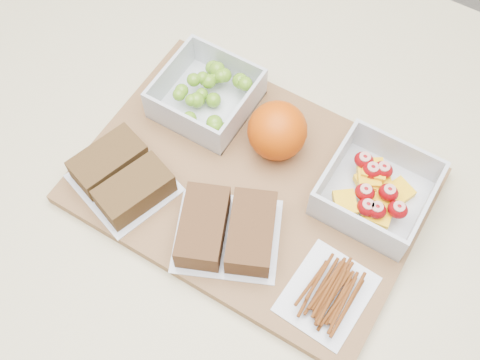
{
  "coord_description": "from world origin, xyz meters",
  "views": [
    {
      "loc": [
        0.2,
        -0.31,
        1.58
      ],
      "look_at": [
        0.01,
        -0.0,
        0.93
      ],
      "focal_mm": 45.0,
      "sensor_mm": 36.0,
      "label": 1
    }
  ],
  "objects_px": {
    "grape_container": "(209,95)",
    "sandwich_bag_left": "(122,176)",
    "pretzel_bag": "(328,291)",
    "sandwich_bag_center": "(227,230)",
    "orange": "(277,131)",
    "cutting_board": "(251,185)",
    "fruit_container": "(376,191)"
  },
  "relations": [
    {
      "from": "grape_container",
      "to": "sandwich_bag_left",
      "type": "bearing_deg",
      "value": -99.44
    },
    {
      "from": "sandwich_bag_left",
      "to": "pretzel_bag",
      "type": "height_order",
      "value": "sandwich_bag_left"
    },
    {
      "from": "sandwich_bag_center",
      "to": "pretzel_bag",
      "type": "relative_size",
      "value": 1.43
    },
    {
      "from": "sandwich_bag_center",
      "to": "pretzel_bag",
      "type": "distance_m",
      "value": 0.14
    },
    {
      "from": "sandwich_bag_center",
      "to": "pretzel_bag",
      "type": "height_order",
      "value": "sandwich_bag_center"
    },
    {
      "from": "orange",
      "to": "sandwich_bag_left",
      "type": "distance_m",
      "value": 0.2
    },
    {
      "from": "sandwich_bag_left",
      "to": "grape_container",
      "type": "bearing_deg",
      "value": 80.56
    },
    {
      "from": "orange",
      "to": "sandwich_bag_center",
      "type": "distance_m",
      "value": 0.14
    },
    {
      "from": "cutting_board",
      "to": "orange",
      "type": "xyz_separation_m",
      "value": [
        -0.0,
        0.06,
        0.05
      ]
    },
    {
      "from": "sandwich_bag_left",
      "to": "fruit_container",
      "type": "bearing_deg",
      "value": 27.17
    },
    {
      "from": "cutting_board",
      "to": "pretzel_bag",
      "type": "relative_size",
      "value": 3.79
    },
    {
      "from": "grape_container",
      "to": "sandwich_bag_center",
      "type": "height_order",
      "value": "grape_container"
    },
    {
      "from": "fruit_container",
      "to": "sandwich_bag_left",
      "type": "distance_m",
      "value": 0.31
    },
    {
      "from": "cutting_board",
      "to": "fruit_container",
      "type": "distance_m",
      "value": 0.15
    },
    {
      "from": "grape_container",
      "to": "sandwich_bag_center",
      "type": "xyz_separation_m",
      "value": [
        0.12,
        -0.15,
        -0.0
      ]
    },
    {
      "from": "grape_container",
      "to": "pretzel_bag",
      "type": "bearing_deg",
      "value": -30.95
    },
    {
      "from": "cutting_board",
      "to": "orange",
      "type": "height_order",
      "value": "orange"
    },
    {
      "from": "sandwich_bag_center",
      "to": "grape_container",
      "type": "bearing_deg",
      "value": 128.87
    },
    {
      "from": "sandwich_bag_center",
      "to": "fruit_container",
      "type": "bearing_deg",
      "value": 46.89
    },
    {
      "from": "grape_container",
      "to": "pretzel_bag",
      "type": "xyz_separation_m",
      "value": [
        0.26,
        -0.16,
        -0.01
      ]
    },
    {
      "from": "orange",
      "to": "sandwich_bag_left",
      "type": "bearing_deg",
      "value": -133.13
    },
    {
      "from": "orange",
      "to": "sandwich_bag_center",
      "type": "xyz_separation_m",
      "value": [
        0.01,
        -0.14,
        -0.02
      ]
    },
    {
      "from": "pretzel_bag",
      "to": "orange",
      "type": "bearing_deg",
      "value": 136.06
    },
    {
      "from": "cutting_board",
      "to": "sandwich_bag_center",
      "type": "xyz_separation_m",
      "value": [
        0.01,
        -0.08,
        0.03
      ]
    },
    {
      "from": "fruit_container",
      "to": "pretzel_bag",
      "type": "relative_size",
      "value": 1.12
    },
    {
      "from": "cutting_board",
      "to": "grape_container",
      "type": "relative_size",
      "value": 3.53
    },
    {
      "from": "grape_container",
      "to": "orange",
      "type": "xyz_separation_m",
      "value": [
        0.11,
        -0.01,
        0.02
      ]
    },
    {
      "from": "cutting_board",
      "to": "sandwich_bag_center",
      "type": "height_order",
      "value": "sandwich_bag_center"
    },
    {
      "from": "grape_container",
      "to": "sandwich_bag_left",
      "type": "xyz_separation_m",
      "value": [
        -0.03,
        -0.16,
        -0.0
      ]
    },
    {
      "from": "cutting_board",
      "to": "grape_container",
      "type": "bearing_deg",
      "value": 146.06
    },
    {
      "from": "cutting_board",
      "to": "pretzel_bag",
      "type": "xyz_separation_m",
      "value": [
        0.15,
        -0.08,
        0.02
      ]
    },
    {
      "from": "cutting_board",
      "to": "grape_container",
      "type": "xyz_separation_m",
      "value": [
        -0.11,
        0.07,
        0.03
      ]
    }
  ]
}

